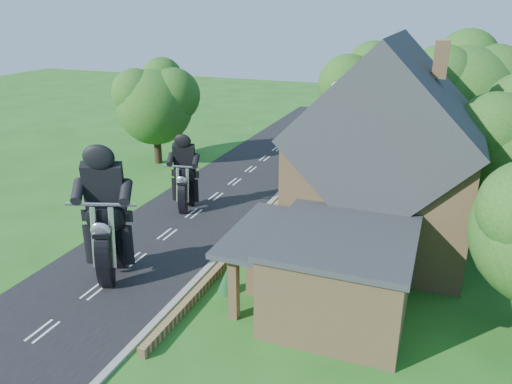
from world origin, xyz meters
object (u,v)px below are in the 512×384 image
(annex, at_px, (337,272))
(motorcycle_lead, at_px, (112,259))
(motorcycle_follow, at_px, (186,199))
(garden_wall, at_px, (256,228))
(house, at_px, (384,161))

(annex, bearing_deg, motorcycle_lead, -174.32)
(motorcycle_lead, xyz_separation_m, motorcycle_follow, (-0.75, 8.15, -0.23))
(garden_wall, height_order, motorcycle_lead, motorcycle_lead)
(annex, relative_size, motorcycle_lead, 3.54)
(house, bearing_deg, motorcycle_follow, 178.07)
(annex, height_order, motorcycle_follow, annex)
(garden_wall, bearing_deg, motorcycle_follow, 164.46)
(garden_wall, height_order, annex, annex)
(garden_wall, xyz_separation_m, annex, (5.57, -5.80, 1.57))
(house, xyz_separation_m, annex, (-0.62, -6.80, -2.58))
(annex, bearing_deg, house, 84.76)
(garden_wall, distance_m, motorcycle_lead, 8.00)
(house, distance_m, motorcycle_follow, 11.72)
(garden_wall, bearing_deg, motorcycle_lead, -121.78)
(motorcycle_lead, relative_size, motorcycle_follow, 1.33)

